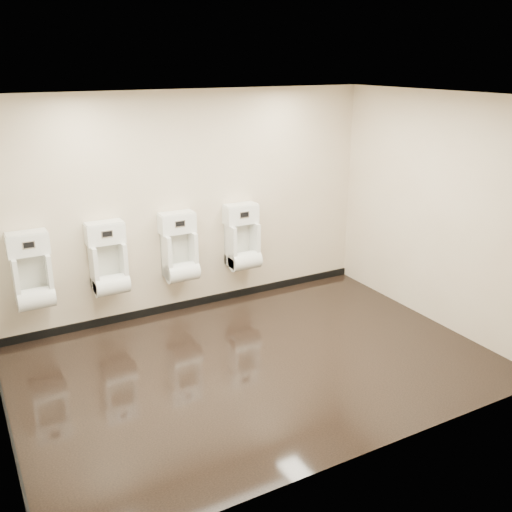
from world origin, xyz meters
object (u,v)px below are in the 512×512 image
(urinal_0, at_px, (32,276))
(urinal_2, at_px, (180,252))
(urinal_1, at_px, (109,264))
(urinal_3, at_px, (243,242))

(urinal_0, bearing_deg, urinal_2, 0.00)
(urinal_1, height_order, urinal_3, same)
(urinal_3, bearing_deg, urinal_0, 180.00)
(urinal_1, xyz_separation_m, urinal_3, (1.79, 0.00, 0.00))
(urinal_1, bearing_deg, urinal_2, 0.00)
(urinal_0, xyz_separation_m, urinal_2, (1.75, 0.00, 0.00))
(urinal_2, xyz_separation_m, urinal_3, (0.89, 0.00, 0.00))
(urinal_2, bearing_deg, urinal_3, 0.00)
(urinal_3, bearing_deg, urinal_1, 180.00)
(urinal_1, distance_m, urinal_3, 1.79)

